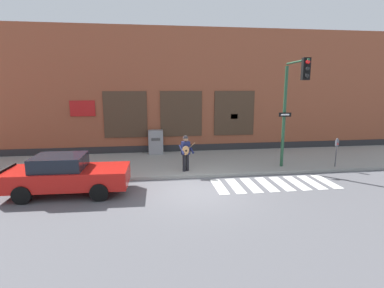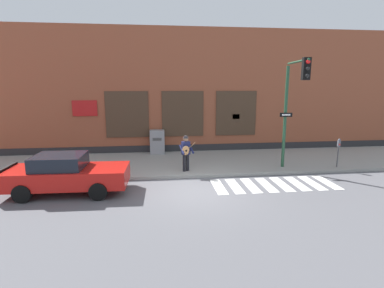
{
  "view_description": "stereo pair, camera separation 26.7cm",
  "coord_description": "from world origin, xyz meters",
  "views": [
    {
      "loc": [
        -1.86,
        -11.19,
        4.15
      ],
      "look_at": [
        -0.01,
        1.98,
        1.53
      ],
      "focal_mm": 28.0,
      "sensor_mm": 36.0,
      "label": 1
    },
    {
      "loc": [
        -1.59,
        -11.22,
        4.15
      ],
      "look_at": [
        -0.01,
        1.98,
        1.53
      ],
      "focal_mm": 28.0,
      "sensor_mm": 36.0,
      "label": 2
    }
  ],
  "objects": [
    {
      "name": "ground_plane",
      "position": [
        0.0,
        0.0,
        0.0
      ],
      "size": [
        160.0,
        160.0,
        0.0
      ],
      "primitive_type": "plane",
      "color": "#56565B"
    },
    {
      "name": "sidewalk",
      "position": [
        0.0,
        4.22,
        0.07
      ],
      "size": [
        28.0,
        5.08,
        0.15
      ],
      "color": "gray",
      "rests_on": "ground"
    },
    {
      "name": "building_backdrop",
      "position": [
        -0.0,
        8.75,
        3.73
      ],
      "size": [
        28.0,
        4.06,
        7.48
      ],
      "color": "brown",
      "rests_on": "ground"
    },
    {
      "name": "crosswalk",
      "position": [
        3.31,
        0.38,
        0.01
      ],
      "size": [
        5.2,
        1.9,
        0.01
      ],
      "color": "silver",
      "rests_on": "ground"
    },
    {
      "name": "red_car",
      "position": [
        -5.12,
        0.42,
        0.77
      ],
      "size": [
        4.66,
        2.09,
        1.53
      ],
      "color": "red",
      "rests_on": "ground"
    },
    {
      "name": "busker",
      "position": [
        -0.25,
        2.36,
        1.1
      ],
      "size": [
        0.78,
        0.66,
        1.69
      ],
      "color": "black",
      "rests_on": "sidewalk"
    },
    {
      "name": "traffic_light",
      "position": [
        4.51,
        1.65,
        3.64
      ],
      "size": [
        0.7,
        2.55,
        5.08
      ],
      "color": "#234C33",
      "rests_on": "sidewalk"
    },
    {
      "name": "parking_meter",
      "position": [
        7.26,
        2.17,
        1.09
      ],
      "size": [
        0.13,
        0.11,
        1.44
      ],
      "color": "#47474C",
      "rests_on": "sidewalk"
    },
    {
      "name": "utility_box",
      "position": [
        -1.57,
        6.31,
        0.85
      ],
      "size": [
        0.85,
        0.64,
        1.4
      ],
      "color": "gray",
      "rests_on": "sidewalk"
    }
  ]
}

